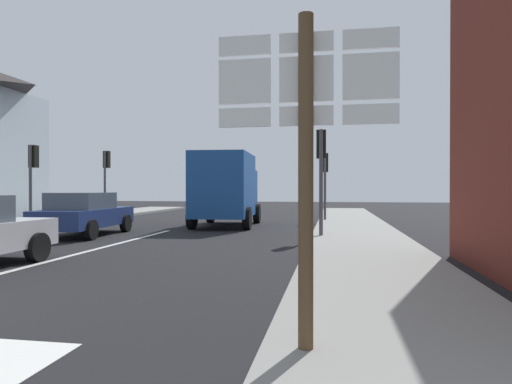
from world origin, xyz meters
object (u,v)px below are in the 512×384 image
Objects in this scene: route_sign_post at (306,145)px; sedan_far at (84,213)px; delivery_truck at (226,188)px; traffic_light_near_left at (33,167)px; traffic_light_far_right at (325,171)px; traffic_light_far_left at (106,169)px; traffic_light_near_right at (321,158)px.

sedan_far is at bearing 129.40° from route_sign_post.
route_sign_post reaches higher than delivery_truck.
traffic_light_near_left is (-11.70, 12.09, 0.48)m from route_sign_post.
traffic_light_far_left is at bearing 176.88° from traffic_light_far_right.
sedan_far is at bearing -66.22° from traffic_light_far_left.
traffic_light_near_right reaches higher than delivery_truck.
route_sign_post is at bearing -50.60° from sedan_far.
sedan_far is at bearing -31.68° from traffic_light_near_left.
traffic_light_far_left is (-7.47, 3.65, 1.03)m from delivery_truck.
traffic_light_far_right reaches higher than delivery_truck.
traffic_light_far_right is 7.20m from traffic_light_near_right.
traffic_light_far_left reaches higher than traffic_light_far_right.
traffic_light_near_right is (4.11, -4.17, 0.92)m from delivery_truck.
traffic_light_near_right is (8.00, 0.30, 1.81)m from sedan_far.
traffic_light_far_right reaches higher than sedan_far.
traffic_light_far_left is (-3.58, 8.13, 1.92)m from sedan_far.
route_sign_post is at bearing -89.33° from traffic_light_near_right.
traffic_light_near_right is at bearing 90.67° from route_sign_post.
sedan_far is 8.21m from traffic_light_near_right.
sedan_far is 12.85m from route_sign_post.
delivery_truck is 14.97m from route_sign_post.
delivery_truck is at bearing -26.07° from traffic_light_far_left.
traffic_light_near_right is at bearing 2.17° from sedan_far.
delivery_truck is at bearing 16.86° from traffic_light_near_left.
traffic_light_far_right is at bearing 36.33° from delivery_truck.
traffic_light_near_left reaches higher than route_sign_post.
traffic_light_near_left is at bearing 170.64° from traffic_light_near_right.
sedan_far is 5.99m from delivery_truck.
traffic_light_near_left is at bearing 134.05° from route_sign_post.
route_sign_post is (8.12, -9.88, 1.24)m from sedan_far.
delivery_truck is at bearing 49.02° from sedan_far.
route_sign_post is 0.89× the size of traffic_light_far_left.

